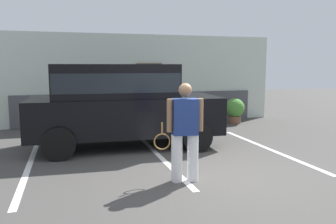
% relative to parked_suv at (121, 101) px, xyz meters
% --- Properties ---
extents(ground_plane, '(40.00, 40.00, 0.00)m').
position_rel_parked_suv_xyz_m(ground_plane, '(1.16, -2.77, -1.15)').
color(ground_plane, '#423F3D').
extents(parking_stripe_0, '(0.12, 4.40, 0.01)m').
position_rel_parked_suv_xyz_m(parking_stripe_0, '(-2.07, -1.27, -1.14)').
color(parking_stripe_0, silver).
rests_on(parking_stripe_0, ground_plane).
extents(parking_stripe_1, '(0.12, 4.40, 0.01)m').
position_rel_parked_suv_xyz_m(parking_stripe_1, '(0.66, -1.27, -1.14)').
color(parking_stripe_1, silver).
rests_on(parking_stripe_1, ground_plane).
extents(parking_stripe_2, '(0.12, 4.40, 0.01)m').
position_rel_parked_suv_xyz_m(parking_stripe_2, '(3.40, -1.27, -1.14)').
color(parking_stripe_2, silver).
rests_on(parking_stripe_2, ground_plane).
extents(house_frontage, '(10.03, 0.40, 3.09)m').
position_rel_parked_suv_xyz_m(house_frontage, '(1.16, 3.48, 0.31)').
color(house_frontage, silver).
rests_on(house_frontage, ground_plane).
extents(parked_suv, '(4.69, 2.34, 2.05)m').
position_rel_parked_suv_xyz_m(parked_suv, '(0.00, 0.00, 0.00)').
color(parked_suv, black).
rests_on(parked_suv, ground_plane).
extents(tennis_player_man, '(0.88, 0.32, 1.72)m').
position_rel_parked_suv_xyz_m(tennis_player_man, '(0.65, -2.91, -0.26)').
color(tennis_player_man, white).
rests_on(tennis_player_man, ground_plane).
extents(potted_plant_by_porch, '(0.67, 0.67, 0.89)m').
position_rel_parked_suv_xyz_m(potted_plant_by_porch, '(4.34, 2.33, -0.65)').
color(potted_plant_by_porch, brown).
rests_on(potted_plant_by_porch, ground_plane).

